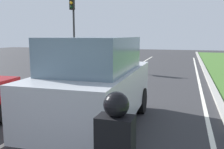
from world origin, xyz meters
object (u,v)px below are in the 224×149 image
object	(u,v)px
car_hatchback_far	(77,65)
car_suv_ahead	(96,83)
rider_person	(116,141)
traffic_light_overhead_left	(73,18)

from	to	relation	value
car_hatchback_far	car_suv_ahead	bearing A→B (deg)	-62.01
car_hatchback_far	rider_person	bearing A→B (deg)	-63.87
car_hatchback_far	traffic_light_overhead_left	world-z (taller)	traffic_light_overhead_left
car_suv_ahead	traffic_light_overhead_left	distance (m)	12.25
car_hatchback_far	rider_person	xyz separation A→B (m)	(4.56, -8.75, 0.31)
rider_person	traffic_light_overhead_left	world-z (taller)	traffic_light_overhead_left
rider_person	traffic_light_overhead_left	xyz separation A→B (m)	(-7.12, 13.77, 2.33)
car_hatchback_far	rider_person	distance (m)	9.87
traffic_light_overhead_left	car_hatchback_far	bearing A→B (deg)	-63.03
car_suv_ahead	traffic_light_overhead_left	xyz separation A→B (m)	(-5.69, 10.59, 2.36)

